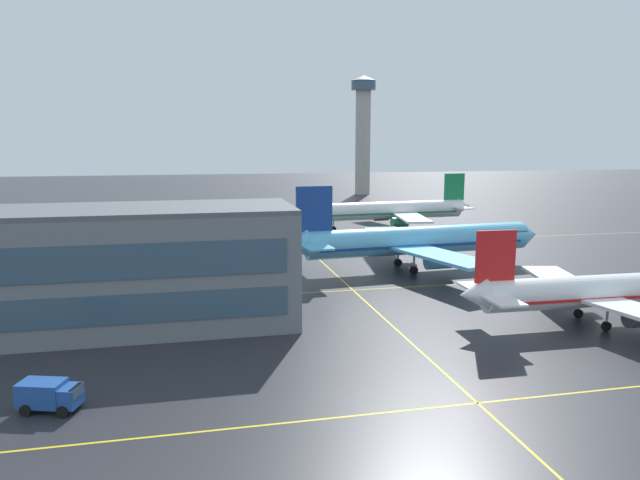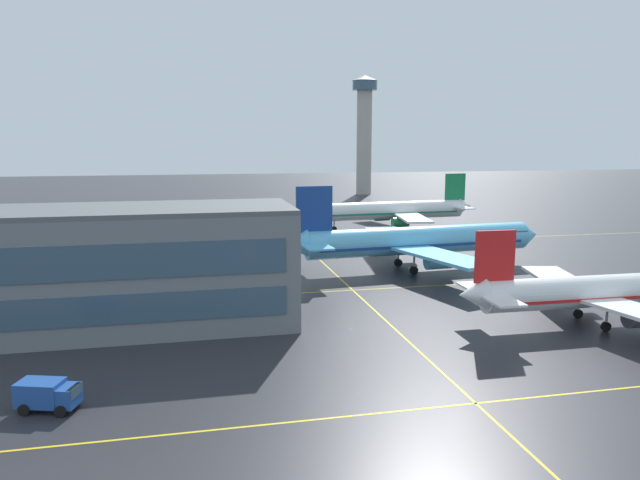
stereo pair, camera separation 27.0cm
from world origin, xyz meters
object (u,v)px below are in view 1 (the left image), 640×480
at_px(airliner_front_gate, 605,291).
at_px(service_truck_red_van, 50,394).
at_px(airliner_second_row, 416,241).
at_px(airliner_third_row, 393,210).
at_px(control_tower, 363,127).

bearing_deg(airliner_front_gate, service_truck_red_van, -170.00).
bearing_deg(service_truck_red_van, airliner_second_row, 41.79).
height_order(airliner_front_gate, airliner_third_row, airliner_third_row).
relative_size(airliner_second_row, airliner_third_row, 1.08).
bearing_deg(airliner_front_gate, control_tower, 82.93).
bearing_deg(airliner_third_row, control_tower, 77.96).
xyz_separation_m(airliner_second_row, airliner_third_row, (10.30, 38.81, -0.31)).
relative_size(airliner_second_row, control_tower, 0.99).
bearing_deg(airliner_front_gate, airliner_third_row, 89.10).
height_order(airliner_second_row, airliner_third_row, airliner_second_row).
distance_m(airliner_front_gate, service_truck_red_van, 51.65).
bearing_deg(service_truck_red_van, control_tower, 66.25).
height_order(airliner_third_row, control_tower, control_tower).
distance_m(airliner_second_row, airliner_third_row, 40.15).
bearing_deg(airliner_third_row, airliner_second_row, -104.86).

